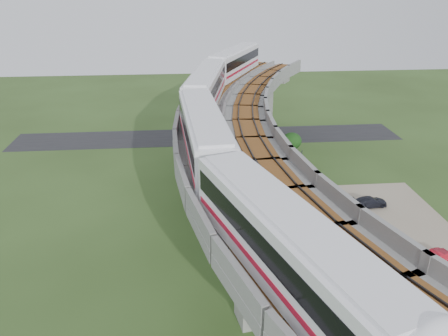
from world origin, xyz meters
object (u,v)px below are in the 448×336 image
at_px(car_white, 369,247).
at_px(car_dark, 370,202).
at_px(car_red, 434,258).
at_px(metro_train, 228,108).

height_order(car_white, car_dark, car_white).
distance_m(car_white, car_red, 5.45).
height_order(metro_train, car_dark, metro_train).
bearing_deg(metro_train, car_dark, 9.75).
relative_size(metro_train, car_dark, 15.90).
relative_size(metro_train, car_white, 17.82).
height_order(metro_train, car_white, metro_train).
relative_size(car_red, car_dark, 0.87).
height_order(car_red, car_dark, car_dark).
height_order(metro_train, car_red, metro_train).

